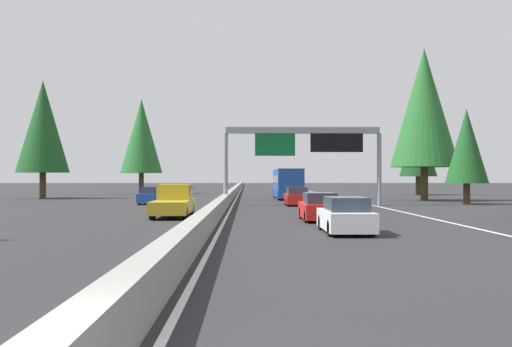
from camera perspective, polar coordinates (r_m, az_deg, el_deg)
The scene contains 18 objects.
ground_plane at distance 65.16m, azimuth -2.12°, elevation -2.36°, with size 320.00×320.00×0.00m, color #262628.
median_barrier at distance 85.15m, azimuth -2.02°, elevation -1.58°, with size 180.00×0.56×0.90m, color gray.
shoulder_stripe_right at distance 75.82m, azimuth 6.79°, elevation -2.07°, with size 160.00×0.16×0.01m, color silver.
shoulder_stripe_median at distance 75.15m, azimuth -1.76°, elevation -2.09°, with size 160.00×0.16×0.01m, color silver.
sign_gantry_overhead at distance 46.60m, azimuth 4.82°, elevation 2.99°, with size 0.50×12.68×6.27m.
sedan_near_center at distance 23.91m, azimuth 8.77°, elevation -4.16°, with size 4.40×1.80×1.47m.
sedan_far_center at distance 30.43m, azimuth 6.23°, elevation -3.35°, with size 4.40×1.80×1.47m.
sedan_distant_b at distance 46.53m, azimuth 4.03°, elevation -2.31°, with size 4.40×1.80×1.47m.
pickup_distant_a at distance 112.12m, azimuth 2.92°, elevation -1.05°, with size 5.60×2.00×1.86m.
minivan_far_right at distance 104.10m, azimuth 3.20°, elevation -1.08°, with size 5.00×1.95×1.69m.
bus_far_left at distance 61.04m, azimuth 3.10°, elevation -0.88°, with size 11.50×2.55×3.10m.
oncoming_near at distance 33.51m, azimuth -8.07°, elevation -2.67°, with size 5.60×2.00×1.86m.
oncoming_far at distance 49.82m, azimuth -10.20°, elevation -2.18°, with size 4.40×1.80×1.47m.
conifer_right_near at distance 51.79m, azimuth 19.98°, elevation 2.53°, with size 3.53×3.53×8.02m.
conifer_right_mid at distance 59.06m, azimuth 16.19°, elevation 6.22°, with size 6.53×6.53×14.84m.
conifer_right_far at distance 77.13m, azimuth 15.63°, elevation 2.82°, with size 4.73×4.73×10.75m.
conifer_left_near at distance 65.98m, azimuth -20.21°, elevation 4.34°, with size 5.54×5.54×12.59m.
conifer_left_mid at distance 80.74m, azimuth -11.19°, elevation 3.61°, with size 5.68×5.68×12.92m.
Camera 1 is at (-5.11, -1.43, 2.27)m, focal length 40.72 mm.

